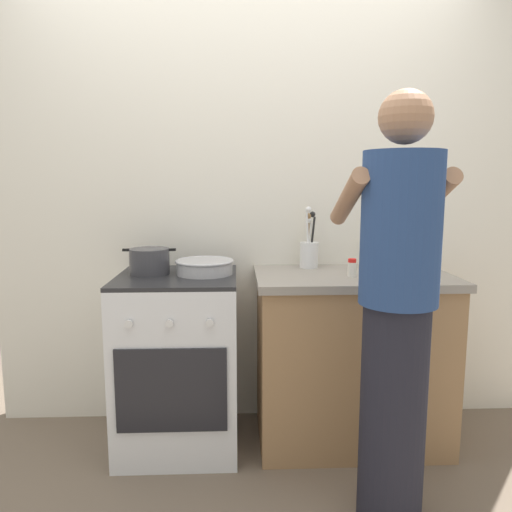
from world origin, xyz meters
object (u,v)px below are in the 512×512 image
(mixing_bowl, at_px, (205,266))
(spice_bottle, at_px, (352,268))
(oil_bottle, at_px, (391,254))
(pot, at_px, (150,261))
(utensil_crock, at_px, (309,251))
(stove_range, at_px, (179,361))
(person, at_px, (397,313))

(mixing_bowl, relative_size, spice_bottle, 3.36)
(oil_bottle, bearing_deg, mixing_bowl, 179.93)
(pot, distance_m, utensil_crock, 0.85)
(stove_range, relative_size, person, 0.53)
(person, bearing_deg, mixing_bowl, 140.55)
(mixing_bowl, height_order, spice_bottle, spice_bottle)
(utensil_crock, distance_m, spice_bottle, 0.32)
(stove_range, bearing_deg, mixing_bowl, 10.41)
(person, bearing_deg, pot, 148.28)
(pot, relative_size, spice_bottle, 3.01)
(oil_bottle, bearing_deg, pot, 179.35)
(stove_range, bearing_deg, pot, 164.54)
(stove_range, height_order, spice_bottle, spice_bottle)
(mixing_bowl, xyz_separation_m, oil_bottle, (0.96, -0.00, 0.06))
(oil_bottle, distance_m, person, 0.68)
(spice_bottle, bearing_deg, stove_range, 175.62)
(stove_range, xyz_separation_m, mixing_bowl, (0.14, 0.03, 0.49))
(mixing_bowl, bearing_deg, spice_bottle, -7.19)
(utensil_crock, distance_m, oil_bottle, 0.43)
(spice_bottle, xyz_separation_m, person, (0.05, -0.55, -0.08))
(utensil_crock, bearing_deg, person, -74.73)
(mixing_bowl, bearing_deg, utensil_crock, 16.81)
(stove_range, distance_m, utensil_crock, 0.91)
(utensil_crock, height_order, oil_bottle, utensil_crock)
(stove_range, xyz_separation_m, person, (0.92, -0.62, 0.41))
(utensil_crock, relative_size, oil_bottle, 1.43)
(mixing_bowl, distance_m, oil_bottle, 0.96)
(spice_bottle, distance_m, oil_bottle, 0.25)
(utensil_crock, bearing_deg, pot, -169.47)
(stove_range, distance_m, person, 1.18)
(oil_bottle, height_order, person, person)
(utensil_crock, bearing_deg, spice_bottle, -56.04)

